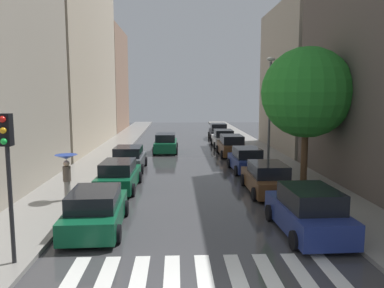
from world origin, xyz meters
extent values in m
cube|color=#3A3A3C|center=(0.00, 24.00, -0.02)|extent=(28.00, 72.00, 0.04)
cube|color=gray|center=(-6.50, 24.00, 0.07)|extent=(3.00, 72.00, 0.15)
cube|color=gray|center=(6.50, 24.00, 0.07)|extent=(3.00, 72.00, 0.15)
cube|color=silver|center=(-3.60, 2.31, 0.01)|extent=(0.45, 2.20, 0.01)
cube|color=silver|center=(-2.70, 2.31, 0.01)|extent=(0.45, 2.20, 0.01)
cube|color=silver|center=(-1.80, 2.31, 0.01)|extent=(0.45, 2.20, 0.01)
cube|color=silver|center=(-0.90, 2.31, 0.01)|extent=(0.45, 2.20, 0.01)
cube|color=silver|center=(0.00, 2.31, 0.01)|extent=(0.45, 2.20, 0.01)
cube|color=silver|center=(0.90, 2.31, 0.01)|extent=(0.45, 2.20, 0.01)
cube|color=silver|center=(1.80, 2.31, 0.01)|extent=(0.45, 2.20, 0.01)
cube|color=silver|center=(2.70, 2.31, 0.01)|extent=(0.45, 2.20, 0.01)
cube|color=silver|center=(3.60, 2.31, 0.01)|extent=(0.45, 2.20, 0.01)
cube|color=#B2A38C|center=(-11.00, 28.75, 9.97)|extent=(6.00, 19.74, 19.94)
cube|color=#8C6B56|center=(-11.00, 45.09, 6.85)|extent=(6.00, 12.43, 13.70)
cube|color=#9E9384|center=(11.00, 25.70, 6.33)|extent=(6.00, 12.33, 12.66)
cube|color=#0C4C2D|center=(-3.75, 5.95, 0.55)|extent=(2.05, 4.51, 0.74)
cube|color=black|center=(-3.74, 5.73, 1.22)|extent=(1.75, 2.50, 0.61)
cylinder|color=black|center=(-4.75, 7.38, 0.32)|extent=(0.24, 0.65, 0.64)
cylinder|color=black|center=(-2.86, 7.45, 0.32)|extent=(0.24, 0.65, 0.64)
cylinder|color=black|center=(-4.64, 4.45, 0.32)|extent=(0.24, 0.65, 0.64)
cylinder|color=black|center=(-2.75, 4.52, 0.32)|extent=(0.24, 0.65, 0.64)
cube|color=#0C4C2D|center=(-3.78, 11.91, 0.55)|extent=(1.91, 4.42, 0.75)
cube|color=black|center=(-3.78, 11.69, 1.23)|extent=(1.64, 2.44, 0.61)
cylinder|color=black|center=(-4.64, 13.37, 0.32)|extent=(0.24, 0.65, 0.64)
cylinder|color=black|center=(-2.84, 13.33, 0.32)|extent=(0.24, 0.65, 0.64)
cylinder|color=black|center=(-4.71, 10.49, 0.32)|extent=(0.24, 0.65, 0.64)
cylinder|color=black|center=(-2.91, 10.44, 0.32)|extent=(0.24, 0.65, 0.64)
cube|color=#474C51|center=(-3.90, 17.15, 0.56)|extent=(1.97, 4.18, 0.77)
cube|color=black|center=(-3.90, 16.94, 1.26)|extent=(1.72, 2.31, 0.63)
cylinder|color=black|center=(-4.85, 18.53, 0.32)|extent=(0.23, 0.64, 0.64)
cylinder|color=black|center=(-2.92, 18.51, 0.32)|extent=(0.23, 0.64, 0.64)
cylinder|color=black|center=(-4.88, 15.79, 0.32)|extent=(0.23, 0.64, 0.64)
cylinder|color=black|center=(-2.94, 15.77, 0.32)|extent=(0.23, 0.64, 0.64)
cube|color=navy|center=(3.93, 5.18, 0.60)|extent=(2.05, 4.43, 0.85)
cube|color=black|center=(3.94, 4.96, 1.37)|extent=(1.76, 2.46, 0.69)
cylinder|color=black|center=(2.93, 6.58, 0.32)|extent=(0.24, 0.65, 0.64)
cylinder|color=black|center=(4.84, 6.65, 0.32)|extent=(0.24, 0.65, 0.64)
cylinder|color=black|center=(3.03, 3.70, 0.32)|extent=(0.24, 0.65, 0.64)
cylinder|color=black|center=(4.93, 3.77, 0.32)|extent=(0.24, 0.65, 0.64)
cube|color=brown|center=(3.84, 10.89, 0.55)|extent=(1.88, 4.47, 0.76)
cube|color=black|center=(3.84, 10.67, 1.24)|extent=(1.65, 2.46, 0.62)
cylinder|color=black|center=(2.90, 12.36, 0.32)|extent=(0.22, 0.64, 0.64)
cylinder|color=black|center=(4.76, 12.37, 0.32)|extent=(0.22, 0.64, 0.64)
cylinder|color=black|center=(2.92, 9.41, 0.32)|extent=(0.22, 0.64, 0.64)
cylinder|color=black|center=(4.77, 9.42, 0.32)|extent=(0.22, 0.64, 0.64)
cube|color=navy|center=(3.79, 16.28, 0.56)|extent=(1.90, 4.10, 0.77)
cube|color=black|center=(3.79, 16.07, 1.26)|extent=(1.63, 2.27, 0.63)
cylinder|color=black|center=(2.86, 17.58, 0.32)|extent=(0.24, 0.65, 0.64)
cylinder|color=black|center=(4.62, 17.64, 0.32)|extent=(0.24, 0.65, 0.64)
cylinder|color=black|center=(2.95, 14.91, 0.32)|extent=(0.24, 0.65, 0.64)
cylinder|color=black|center=(4.71, 14.97, 0.32)|extent=(0.24, 0.65, 0.64)
cube|color=brown|center=(3.76, 22.82, 0.59)|extent=(1.92, 4.56, 0.84)
cube|color=black|center=(3.76, 22.59, 1.35)|extent=(1.67, 2.52, 0.68)
cylinder|color=black|center=(2.81, 24.30, 0.32)|extent=(0.23, 0.64, 0.64)
cylinder|color=black|center=(4.67, 24.33, 0.32)|extent=(0.23, 0.64, 0.64)
cylinder|color=black|center=(2.85, 21.31, 0.32)|extent=(0.23, 0.64, 0.64)
cylinder|color=black|center=(4.71, 21.33, 0.32)|extent=(0.23, 0.64, 0.64)
cube|color=silver|center=(3.74, 28.05, 0.58)|extent=(1.86, 4.37, 0.81)
cube|color=black|center=(3.74, 27.83, 1.32)|extent=(1.64, 2.40, 0.66)
cylinder|color=black|center=(2.81, 29.49, 0.32)|extent=(0.22, 0.64, 0.64)
cylinder|color=black|center=(4.67, 29.49, 0.32)|extent=(0.22, 0.64, 0.64)
cylinder|color=black|center=(2.81, 26.61, 0.32)|extent=(0.22, 0.64, 0.64)
cylinder|color=black|center=(4.67, 26.61, 0.32)|extent=(0.22, 0.64, 0.64)
cube|color=black|center=(3.99, 34.59, 0.61)|extent=(2.00, 4.77, 0.87)
cube|color=black|center=(3.98, 34.36, 1.40)|extent=(1.72, 2.64, 0.71)
cylinder|color=black|center=(3.10, 36.18, 0.32)|extent=(0.24, 0.65, 0.64)
cylinder|color=black|center=(4.97, 36.12, 0.32)|extent=(0.24, 0.65, 0.64)
cylinder|color=black|center=(3.01, 33.06, 0.32)|extent=(0.24, 0.65, 0.64)
cylinder|color=black|center=(4.88, 33.01, 0.32)|extent=(0.24, 0.65, 0.64)
cube|color=#0C4C2D|center=(-1.66, 24.89, 0.57)|extent=(1.91, 4.50, 0.80)
cube|color=black|center=(-1.66, 24.67, 1.30)|extent=(1.66, 2.48, 0.65)
cylinder|color=black|center=(-2.56, 26.38, 0.32)|extent=(0.23, 0.64, 0.64)
cylinder|color=black|center=(-0.71, 26.36, 0.32)|extent=(0.23, 0.64, 0.64)
cylinder|color=black|center=(-2.60, 23.43, 0.32)|extent=(0.23, 0.64, 0.64)
cylinder|color=black|center=(-0.75, 23.40, 0.32)|extent=(0.23, 0.64, 0.64)
cylinder|color=gray|center=(-5.76, 9.42, 0.59)|extent=(0.28, 0.28, 0.87)
cylinder|color=brown|center=(-5.76, 9.42, 1.37)|extent=(0.36, 0.36, 0.69)
sphere|color=tan|center=(-5.76, 9.42, 1.85)|extent=(0.27, 0.27, 0.27)
cone|color=navy|center=(-5.76, 9.42, 2.15)|extent=(1.00, 1.00, 0.20)
cylinder|color=#333338|center=(-5.76, 9.42, 1.76)|extent=(0.02, 0.02, 0.78)
cylinder|color=#513823|center=(6.29, 12.53, 1.57)|extent=(0.36, 0.36, 2.85)
sphere|color=#28862B|center=(6.29, 12.53, 5.07)|extent=(4.88, 4.88, 4.88)
cylinder|color=black|center=(-5.45, 2.82, 1.85)|extent=(0.12, 0.12, 3.40)
cube|color=black|center=(-5.45, 2.82, 4.00)|extent=(0.30, 0.30, 0.90)
sphere|color=red|center=(-5.45, 2.64, 4.30)|extent=(0.18, 0.18, 0.18)
sphere|color=#F2A519|center=(-5.45, 2.64, 4.00)|extent=(0.18, 0.18, 0.18)
sphere|color=green|center=(-5.45, 2.64, 3.70)|extent=(0.18, 0.18, 0.18)
cylinder|color=#595B60|center=(5.55, 17.60, 3.65)|extent=(0.16, 0.16, 6.99)
ellipsoid|color=beige|center=(5.55, 17.60, 7.29)|extent=(0.60, 0.28, 0.24)
camera|label=1|loc=(-0.76, -7.80, 4.97)|focal=35.51mm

